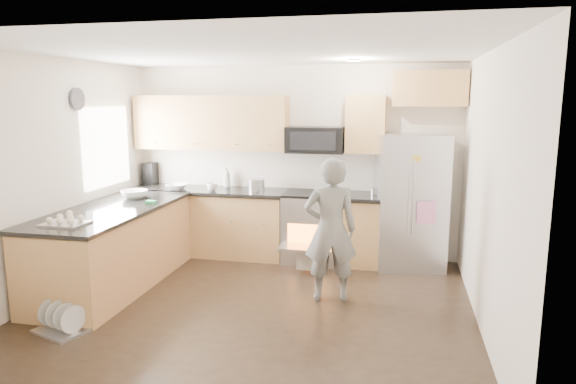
% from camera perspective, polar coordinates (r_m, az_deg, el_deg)
% --- Properties ---
extents(ground, '(4.50, 4.50, 0.00)m').
position_cam_1_polar(ground, '(5.55, -3.85, -12.53)').
color(ground, black).
rests_on(ground, ground).
extents(room_shell, '(4.54, 4.04, 2.62)m').
position_cam_1_polar(room_shell, '(5.16, -4.42, 4.98)').
color(room_shell, white).
rests_on(room_shell, ground).
extents(back_cabinet_run, '(4.45, 0.64, 2.50)m').
position_cam_1_polar(back_cabinet_run, '(7.06, -4.57, 0.58)').
color(back_cabinet_run, '#B67848').
rests_on(back_cabinet_run, ground).
extents(peninsula, '(0.96, 2.36, 1.03)m').
position_cam_1_polar(peninsula, '(6.30, -18.82, -5.81)').
color(peninsula, '#B67848').
rests_on(peninsula, ground).
extents(stove_range, '(0.76, 0.97, 1.79)m').
position_cam_1_polar(stove_range, '(6.85, 2.85, -2.15)').
color(stove_range, '#B7B7BC').
rests_on(stove_range, ground).
extents(refrigerator, '(0.94, 0.79, 1.72)m').
position_cam_1_polar(refrigerator, '(6.73, 13.43, -1.04)').
color(refrigerator, '#B7B7BC').
rests_on(refrigerator, ground).
extents(person, '(0.64, 0.49, 1.55)m').
position_cam_1_polar(person, '(5.50, 4.74, -4.20)').
color(person, gray).
rests_on(person, ground).
extents(dish_rack, '(0.56, 0.50, 0.29)m').
position_cam_1_polar(dish_rack, '(5.39, -23.78, -13.23)').
color(dish_rack, '#B7B7BC').
rests_on(dish_rack, ground).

